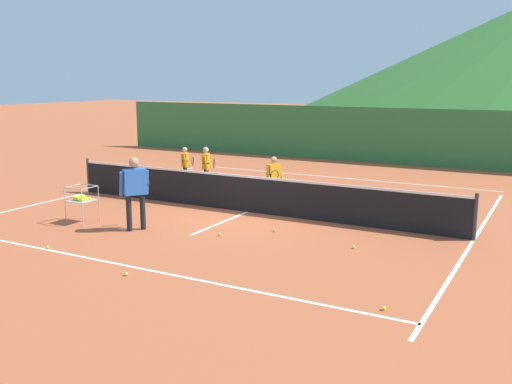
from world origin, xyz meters
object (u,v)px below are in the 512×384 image
(ball_cart, at_px, (81,199))
(tennis_ball_1, at_px, (126,274))
(tennis_ball_5, at_px, (275,231))
(instructor, at_px, (135,187))
(student_1, at_px, (206,164))
(student_2, at_px, (274,175))
(tennis_ball_4, at_px, (354,247))
(tennis_ball_3, at_px, (383,308))
(tennis_net, at_px, (248,193))
(tennis_ball_0, at_px, (220,235))
(student_0, at_px, (185,162))
(tennis_ball_2, at_px, (48,247))

(ball_cart, height_order, tennis_ball_1, ball_cart)
(tennis_ball_5, bearing_deg, instructor, -154.67)
(student_1, distance_m, ball_cart, 5.04)
(tennis_ball_1, bearing_deg, tennis_ball_5, 75.90)
(student_1, height_order, tennis_ball_5, student_1)
(student_2, xyz_separation_m, tennis_ball_4, (3.50, -3.22, -0.76))
(ball_cart, distance_m, tennis_ball_5, 4.82)
(ball_cart, relative_size, tennis_ball_1, 13.22)
(ball_cart, xyz_separation_m, tennis_ball_3, (8.07, -1.81, -0.56))
(instructor, height_order, tennis_ball_4, instructor)
(student_1, bearing_deg, tennis_ball_3, -41.44)
(tennis_net, height_order, tennis_ball_3, tennis_net)
(instructor, distance_m, ball_cart, 1.71)
(tennis_ball_0, bearing_deg, tennis_ball_4, 9.57)
(tennis_net, height_order, student_0, student_0)
(tennis_ball_2, bearing_deg, tennis_ball_0, 44.19)
(tennis_net, relative_size, tennis_ball_0, 167.91)
(tennis_ball_2, xyz_separation_m, tennis_ball_5, (3.54, 3.44, 0.00))
(tennis_ball_2, xyz_separation_m, tennis_ball_3, (7.04, 0.18, 0.00))
(student_0, xyz_separation_m, ball_cart, (0.77, -5.43, -0.16))
(tennis_net, bearing_deg, instructor, -115.74)
(tennis_ball_1, distance_m, tennis_ball_4, 4.66)
(ball_cart, relative_size, tennis_ball_5, 13.22)
(student_1, xyz_separation_m, tennis_ball_2, (0.69, -7.01, -0.78))
(tennis_ball_0, bearing_deg, student_0, 132.10)
(student_0, relative_size, ball_cart, 1.39)
(instructor, distance_m, student_1, 5.13)
(tennis_ball_3, bearing_deg, ball_cart, 167.36)
(tennis_ball_2, height_order, tennis_ball_3, same)
(tennis_net, distance_m, tennis_ball_3, 6.92)
(student_1, relative_size, ball_cart, 1.51)
(tennis_ball_1, height_order, tennis_ball_5, same)
(tennis_net, bearing_deg, tennis_ball_3, -43.07)
(tennis_ball_0, bearing_deg, student_2, 98.18)
(tennis_net, bearing_deg, student_0, 146.40)
(tennis_ball_0, relative_size, tennis_ball_1, 1.00)
(tennis_net, bearing_deg, student_1, 141.86)
(tennis_ball_4, relative_size, tennis_ball_5, 1.00)
(student_0, relative_size, student_2, 0.95)
(tennis_net, xyz_separation_m, tennis_ball_1, (0.55, -5.40, -0.47))
(student_0, relative_size, tennis_ball_3, 18.39)
(tennis_net, relative_size, tennis_ball_3, 167.91)
(tennis_ball_2, relative_size, tennis_ball_4, 1.00)
(student_0, xyz_separation_m, tennis_ball_1, (4.34, -7.92, -0.72))
(student_1, bearing_deg, tennis_ball_0, -53.51)
(ball_cart, relative_size, tennis_ball_3, 13.22)
(student_0, height_order, student_2, student_2)
(tennis_net, bearing_deg, tennis_ball_0, -75.38)
(student_2, relative_size, tennis_ball_1, 19.34)
(student_0, relative_size, tennis_ball_5, 18.39)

